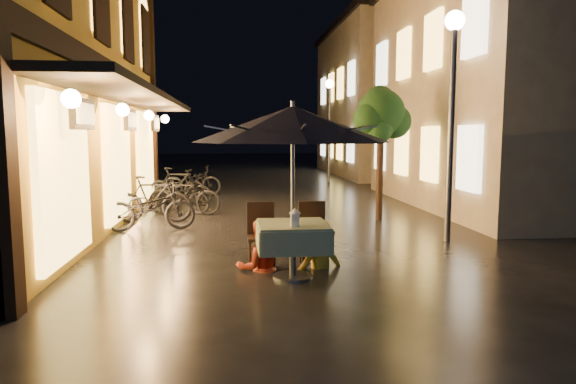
{
  "coord_description": "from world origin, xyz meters",
  "views": [
    {
      "loc": [
        -1.03,
        -7.16,
        2.03
      ],
      "look_at": [
        -0.2,
        0.43,
        1.15
      ],
      "focal_mm": 32.0,
      "sensor_mm": 36.0,
      "label": 1
    }
  ],
  "objects": [
    {
      "name": "bicycle_2",
      "position": [
        -2.23,
        5.79,
        0.49
      ],
      "size": [
        1.94,
        1.0,
        0.97
      ],
      "primitive_type": "imported",
      "rotation": [
        0.0,
        0.0,
        1.37
      ],
      "color": "black",
      "rests_on": "ground"
    },
    {
      "name": "bicycle_1",
      "position": [
        -2.84,
        4.65,
        0.54
      ],
      "size": [
        1.78,
        0.5,
        1.07
      ],
      "primitive_type": "imported",
      "rotation": [
        0.0,
        0.0,
        1.57
      ],
      "color": "black",
      "rests_on": "ground"
    },
    {
      "name": "streetlamp_near",
      "position": [
        3.0,
        2.0,
        2.92
      ],
      "size": [
        0.36,
        0.36,
        4.23
      ],
      "color": "#59595E",
      "rests_on": "ground"
    },
    {
      "name": "ground",
      "position": [
        0.0,
        0.0,
        0.0
      ],
      "size": [
        90.0,
        90.0,
        0.0
      ],
      "primitive_type": "plane",
      "color": "black",
      "rests_on": "ground"
    },
    {
      "name": "bicycle_3",
      "position": [
        -2.3,
        5.91,
        0.45
      ],
      "size": [
        1.54,
        0.99,
        0.9
      ],
      "primitive_type": "imported",
      "rotation": [
        0.0,
        0.0,
        1.16
      ],
      "color": "black",
      "rests_on": "ground"
    },
    {
      "name": "cafe_chair_right",
      "position": [
        0.2,
        0.57,
        0.54
      ],
      "size": [
        0.42,
        0.42,
        0.97
      ],
      "color": "black",
      "rests_on": "ground"
    },
    {
      "name": "person_yellow",
      "position": [
        0.26,
        0.39,
        0.7
      ],
      "size": [
        1.02,
        0.76,
        1.4
      ],
      "primitive_type": "imported",
      "rotation": [
        0.0,
        0.0,
        3.43
      ],
      "color": "gold",
      "rests_on": "ground"
    },
    {
      "name": "east_building_near",
      "position": [
        7.49,
        6.5,
        3.41
      ],
      "size": [
        7.3,
        9.3,
        6.8
      ],
      "color": "#BDB291",
      "rests_on": "ground"
    },
    {
      "name": "bicycle_0",
      "position": [
        -2.75,
        3.66,
        0.49
      ],
      "size": [
        1.93,
        0.94,
        0.97
      ],
      "primitive_type": "imported",
      "rotation": [
        0.0,
        0.0,
        1.73
      ],
      "color": "black",
      "rests_on": "ground"
    },
    {
      "name": "cafe_table",
      "position": [
        -0.2,
        -0.17,
        0.59
      ],
      "size": [
        0.99,
        0.99,
        0.78
      ],
      "color": "#59595E",
      "rests_on": "ground"
    },
    {
      "name": "east_building_far",
      "position": [
        7.49,
        18.0,
        3.66
      ],
      "size": [
        7.3,
        10.3,
        7.3
      ],
      "color": "#BDB291",
      "rests_on": "ground"
    },
    {
      "name": "patio_umbrella",
      "position": [
        -0.2,
        -0.17,
        2.15
      ],
      "size": [
        2.74,
        2.74,
        2.46
      ],
      "color": "#59595E",
      "rests_on": "ground"
    },
    {
      "name": "bicycle_4",
      "position": [
        -2.44,
        7.43,
        0.45
      ],
      "size": [
        1.79,
        0.95,
        0.9
      ],
      "primitive_type": "imported",
      "rotation": [
        0.0,
        0.0,
        1.35
      ],
      "color": "black",
      "rests_on": "ground"
    },
    {
      "name": "bicycle_6",
      "position": [
        -2.34,
        9.77,
        0.49
      ],
      "size": [
        1.89,
        0.76,
        0.97
      ],
      "primitive_type": "imported",
      "rotation": [
        0.0,
        0.0,
        1.51
      ],
      "color": "black",
      "rests_on": "ground"
    },
    {
      "name": "bicycle_5",
      "position": [
        -2.63,
        7.93,
        0.52
      ],
      "size": [
        1.8,
        0.92,
        1.04
      ],
      "primitive_type": "imported",
      "rotation": [
        0.0,
        0.0,
        1.31
      ],
      "color": "black",
      "rests_on": "ground"
    },
    {
      "name": "table_lantern",
      "position": [
        -0.2,
        -0.42,
        0.92
      ],
      "size": [
        0.16,
        0.16,
        0.25
      ],
      "color": "white",
      "rests_on": "cafe_table"
    },
    {
      "name": "streetlamp_far",
      "position": [
        3.0,
        14.0,
        2.92
      ],
      "size": [
        0.36,
        0.36,
        4.23
      ],
      "color": "#59595E",
      "rests_on": "ground"
    },
    {
      "name": "street_tree",
      "position": [
        2.41,
        4.51,
        2.42
      ],
      "size": [
        1.43,
        1.2,
        3.15
      ],
      "color": "black",
      "rests_on": "ground"
    },
    {
      "name": "cafe_chair_left",
      "position": [
        -0.6,
        0.57,
        0.54
      ],
      "size": [
        0.42,
        0.42,
        0.97
      ],
      "color": "black",
      "rests_on": "ground"
    },
    {
      "name": "person_orange",
      "position": [
        -0.64,
        0.35,
        0.74
      ],
      "size": [
        0.82,
        0.7,
        1.47
      ],
      "primitive_type": "imported",
      "rotation": [
        0.0,
        0.0,
        3.37
      ],
      "color": "#B9341C",
      "rests_on": "ground"
    }
  ]
}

